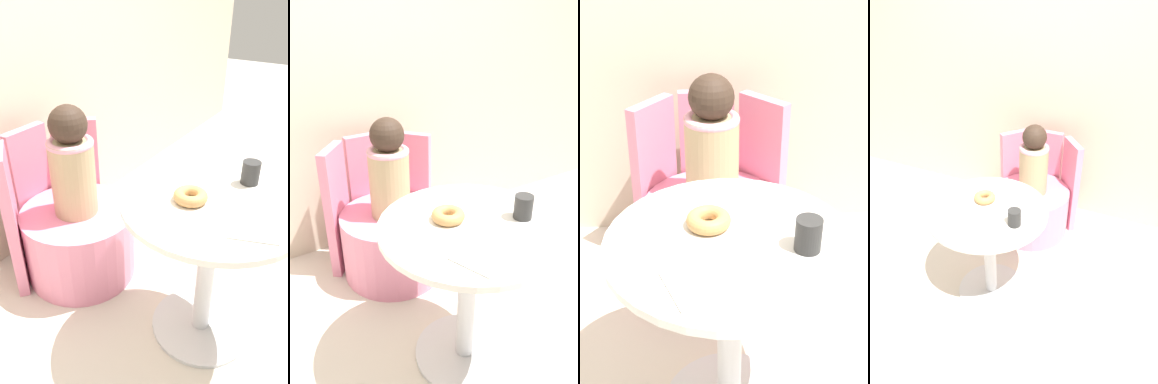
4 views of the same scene
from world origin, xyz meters
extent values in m
cylinder|color=silver|center=(0.03, -0.03, 0.33)|extent=(0.08, 0.08, 0.63)
cylinder|color=silver|center=(0.03, -0.03, 0.66)|extent=(0.69, 0.69, 0.02)
cylinder|color=pink|center=(0.04, 0.67, 0.19)|extent=(0.56, 0.56, 0.38)
cube|color=pink|center=(0.04, 0.98, 0.37)|extent=(0.24, 0.05, 0.74)
cube|color=pink|center=(0.27, 0.87, 0.37)|extent=(0.19, 0.22, 0.74)
cube|color=pink|center=(-0.20, 0.87, 0.37)|extent=(0.19, 0.22, 0.74)
cylinder|color=tan|center=(0.04, 0.67, 0.56)|extent=(0.21, 0.21, 0.37)
torus|color=pink|center=(0.04, 0.67, 0.73)|extent=(0.22, 0.22, 0.04)
sphere|color=#38281E|center=(0.04, 0.67, 0.82)|extent=(0.17, 0.17, 0.17)
torus|color=tan|center=(-0.02, 0.04, 0.69)|extent=(0.13, 0.13, 0.04)
cylinder|color=#2D2D2D|center=(0.23, -0.09, 0.72)|extent=(0.07, 0.07, 0.09)
cube|color=silver|center=(-0.06, -0.21, 0.68)|extent=(0.20, 0.20, 0.01)
camera|label=1|loc=(-1.09, -0.45, 1.39)|focal=35.00mm
camera|label=2|loc=(-0.71, -0.95, 1.39)|focal=35.00mm
camera|label=3|loc=(-0.11, -1.20, 1.50)|focal=50.00mm
camera|label=4|loc=(0.80, -1.38, 1.82)|focal=32.00mm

